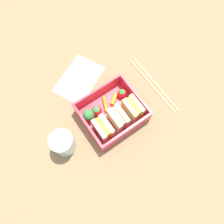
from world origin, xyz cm
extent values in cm
cube|color=olive|center=(0.00, 0.00, -1.00)|extent=(120.00, 120.00, 2.00)
cube|color=#D63445|center=(0.00, 0.00, 0.60)|extent=(16.34, 14.60, 1.20)
cube|color=#D63445|center=(0.00, 7.00, 3.31)|extent=(16.34, 0.60, 4.21)
cube|color=#D63445|center=(0.00, -7.00, 3.31)|extent=(16.34, 0.60, 4.21)
cube|color=#D63445|center=(-7.87, 0.00, 3.31)|extent=(0.60, 13.40, 4.21)
cube|color=#D63445|center=(7.87, 0.00, 3.31)|extent=(0.60, 13.40, 4.21)
cube|color=tan|center=(-6.04, 2.88, 4.09)|extent=(1.19, 5.76, 5.77)
cube|color=yellow|center=(-4.85, 2.88, 4.09)|extent=(1.19, 5.30, 5.31)
cube|color=tan|center=(-3.66, 2.88, 4.09)|extent=(1.19, 5.76, 5.77)
cube|color=#DABB86|center=(-1.19, 2.88, 4.09)|extent=(1.19, 5.76, 5.77)
cube|color=#D87259|center=(0.00, 2.88, 4.09)|extent=(1.19, 5.30, 5.31)
cube|color=#DABB86|center=(1.19, 2.88, 4.09)|extent=(1.19, 5.76, 5.77)
cube|color=beige|center=(3.66, 2.88, 4.09)|extent=(1.19, 5.76, 5.77)
cube|color=orange|center=(4.85, 2.88, 4.09)|extent=(1.19, 5.30, 5.31)
cube|color=beige|center=(6.04, 2.88, 4.09)|extent=(1.19, 5.76, 5.77)
sphere|color=red|center=(-5.58, -2.95, 2.55)|extent=(2.69, 2.69, 2.69)
cone|color=green|center=(-5.58, -2.95, 4.19)|extent=(1.62, 1.62, 0.60)
cylinder|color=orange|center=(-2.95, -3.23, 1.85)|extent=(3.74, 3.20, 1.30)
cylinder|color=orange|center=(-0.34, -3.36, 1.77)|extent=(2.89, 4.74, 1.13)
sphere|color=red|center=(3.30, -2.69, 2.67)|extent=(2.95, 2.95, 2.95)
cone|color=#3E8744|center=(3.30, -2.69, 4.45)|extent=(1.77, 1.77, 0.60)
cylinder|color=#93BE6F|center=(5.90, -2.58, 2.05)|extent=(1.10, 1.10, 1.70)
sphere|color=#357637|center=(5.90, -2.58, 4.00)|extent=(3.15, 3.15, 3.15)
cylinder|color=tan|center=(-16.56, -0.56, 0.35)|extent=(0.73, 21.51, 0.70)
cylinder|color=tan|center=(-15.35, -0.56, 0.35)|extent=(0.73, 21.51, 0.70)
cylinder|color=silver|center=(15.50, -0.10, 3.60)|extent=(6.03, 6.03, 7.20)
cube|color=silver|center=(1.64, -15.28, 0.20)|extent=(17.67, 15.55, 0.40)
camera|label=1|loc=(11.77, 16.77, 59.52)|focal=35.00mm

